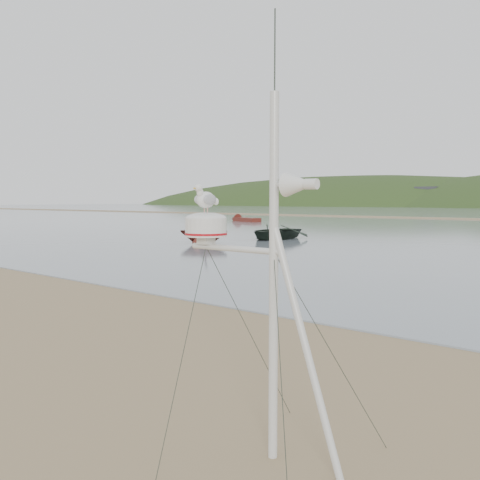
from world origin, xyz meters
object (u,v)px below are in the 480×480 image
Objects in this scene: mast_rig at (266,354)px; boat_dark at (275,204)px; boat_red at (204,219)px; dinghy_red_far at (241,219)px.

boat_dark is (-17.26, 24.44, 1.35)m from mast_rig.
boat_dark is 5.89m from boat_red.
mast_rig is 26.47m from boat_red.
boat_red is at bearing 134.78° from mast_rig.
boat_dark reaches higher than dinghy_red_far.
mast_rig is at bearing 12.89° from boat_red.
mast_rig is 0.96× the size of boat_dark.
mast_rig is 1.56× the size of boat_red.
boat_dark reaches higher than mast_rig.
boat_dark is 29.62m from dinghy_red_far.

